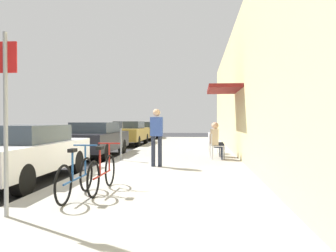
{
  "coord_description": "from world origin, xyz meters",
  "views": [
    {
      "loc": [
        3.12,
        -8.72,
        1.48
      ],
      "look_at": [
        1.43,
        8.48,
        1.19
      ],
      "focal_mm": 34.85,
      "sensor_mm": 36.0,
      "label": 1
    }
  ],
  "objects_px": {
    "parked_car_2": "(129,133)",
    "cafe_chair_1": "(214,143)",
    "parked_car_1": "(95,139)",
    "bicycle_1": "(76,177)",
    "parked_car_0": "(23,152)",
    "parking_meter": "(121,138)",
    "parked_car_3": "(145,130)",
    "seated_patron_1": "(216,138)",
    "street_sign": "(6,109)",
    "cafe_chair_2": "(213,141)",
    "bicycle_0": "(102,173)",
    "seated_patron_0": "(217,139)",
    "cafe_chair_0": "(215,145)",
    "pedestrian_standing": "(157,133)"
  },
  "relations": [
    {
      "from": "parked_car_2",
      "to": "cafe_chair_1",
      "type": "height_order",
      "value": "parked_car_2"
    },
    {
      "from": "parked_car_1",
      "to": "bicycle_1",
      "type": "distance_m",
      "value": 7.58
    },
    {
      "from": "parked_car_0",
      "to": "parking_meter",
      "type": "xyz_separation_m",
      "value": [
        1.55,
        3.45,
        0.17
      ]
    },
    {
      "from": "parked_car_3",
      "to": "seated_patron_1",
      "type": "relative_size",
      "value": 3.41
    },
    {
      "from": "parked_car_2",
      "to": "parking_meter",
      "type": "relative_size",
      "value": 3.33
    },
    {
      "from": "street_sign",
      "to": "cafe_chair_2",
      "type": "bearing_deg",
      "value": 70.36
    },
    {
      "from": "parked_car_1",
      "to": "bicycle_0",
      "type": "height_order",
      "value": "parked_car_1"
    },
    {
      "from": "parked_car_1",
      "to": "seated_patron_0",
      "type": "xyz_separation_m",
      "value": [
        4.82,
        -1.22,
        0.08
      ]
    },
    {
      "from": "cafe_chair_0",
      "to": "seated_patron_1",
      "type": "relative_size",
      "value": 0.67
    },
    {
      "from": "bicycle_1",
      "to": "seated_patron_1",
      "type": "bearing_deg",
      "value": 68.22
    },
    {
      "from": "street_sign",
      "to": "cafe_chair_0",
      "type": "xyz_separation_m",
      "value": [
        3.26,
        7.24,
        -1.02
      ]
    },
    {
      "from": "parking_meter",
      "to": "seated_patron_1",
      "type": "bearing_deg",
      "value": 25.88
    },
    {
      "from": "bicycle_0",
      "to": "seated_patron_0",
      "type": "relative_size",
      "value": 1.33
    },
    {
      "from": "seated_patron_1",
      "to": "parked_car_2",
      "type": "bearing_deg",
      "value": 125.91
    },
    {
      "from": "parked_car_0",
      "to": "bicycle_0",
      "type": "bearing_deg",
      "value": -29.5
    },
    {
      "from": "street_sign",
      "to": "seated_patron_0",
      "type": "xyz_separation_m",
      "value": [
        3.32,
        7.23,
        -0.82
      ]
    },
    {
      "from": "bicycle_1",
      "to": "street_sign",
      "type": "bearing_deg",
      "value": -115.51
    },
    {
      "from": "parked_car_1",
      "to": "parking_meter",
      "type": "xyz_separation_m",
      "value": [
        1.55,
        -1.95,
        0.15
      ]
    },
    {
      "from": "parked_car_3",
      "to": "pedestrian_standing",
      "type": "bearing_deg",
      "value": -79.17
    },
    {
      "from": "parked_car_2",
      "to": "street_sign",
      "type": "height_order",
      "value": "street_sign"
    },
    {
      "from": "parked_car_2",
      "to": "seated_patron_0",
      "type": "xyz_separation_m",
      "value": [
        4.82,
        -7.51,
        0.07
      ]
    },
    {
      "from": "cafe_chair_0",
      "to": "cafe_chair_1",
      "type": "distance_m",
      "value": 0.87
    },
    {
      "from": "parked_car_2",
      "to": "parked_car_3",
      "type": "xyz_separation_m",
      "value": [
        0.0,
        5.83,
        -0.04
      ]
    },
    {
      "from": "cafe_chair_0",
      "to": "seated_patron_0",
      "type": "height_order",
      "value": "seated_patron_0"
    },
    {
      "from": "parked_car_2",
      "to": "street_sign",
      "type": "distance_m",
      "value": 14.85
    },
    {
      "from": "parking_meter",
      "to": "cafe_chair_0",
      "type": "xyz_separation_m",
      "value": [
        3.21,
        0.74,
        -0.26
      ]
    },
    {
      "from": "parking_meter",
      "to": "bicycle_1",
      "type": "height_order",
      "value": "parking_meter"
    },
    {
      "from": "parked_car_2",
      "to": "pedestrian_standing",
      "type": "height_order",
      "value": "pedestrian_standing"
    },
    {
      "from": "parked_car_2",
      "to": "cafe_chair_2",
      "type": "distance_m",
      "value": 7.35
    },
    {
      "from": "seated_patron_0",
      "to": "bicycle_1",
      "type": "bearing_deg",
      "value": -114.5
    },
    {
      "from": "cafe_chair_2",
      "to": "parked_car_1",
      "type": "bearing_deg",
      "value": -171.71
    },
    {
      "from": "parked_car_0",
      "to": "parked_car_2",
      "type": "bearing_deg",
      "value": 90.0
    },
    {
      "from": "parked_car_0",
      "to": "parked_car_3",
      "type": "height_order",
      "value": "parked_car_3"
    },
    {
      "from": "parking_meter",
      "to": "seated_patron_1",
      "type": "xyz_separation_m",
      "value": [
        3.27,
        1.59,
        -0.07
      ]
    },
    {
      "from": "parked_car_0",
      "to": "cafe_chair_2",
      "type": "xyz_separation_m",
      "value": [
        4.77,
        6.1,
        -0.1
      ]
    },
    {
      "from": "bicycle_1",
      "to": "seated_patron_0",
      "type": "xyz_separation_m",
      "value": [
        2.76,
        6.07,
        0.34
      ]
    },
    {
      "from": "parked_car_0",
      "to": "pedestrian_standing",
      "type": "xyz_separation_m",
      "value": [
        2.95,
        2.12,
        0.4
      ]
    },
    {
      "from": "cafe_chair_1",
      "to": "parked_car_0",
      "type": "bearing_deg",
      "value": -133.32
    },
    {
      "from": "parked_car_0",
      "to": "seated_patron_0",
      "type": "xyz_separation_m",
      "value": [
        4.82,
        4.18,
        0.1
      ]
    },
    {
      "from": "parked_car_3",
      "to": "cafe_chair_0",
      "type": "xyz_separation_m",
      "value": [
        4.76,
        -13.34,
        -0.09
      ]
    },
    {
      "from": "bicycle_0",
      "to": "cafe_chair_1",
      "type": "bearing_deg",
      "value": 69.44
    },
    {
      "from": "parked_car_1",
      "to": "street_sign",
      "type": "distance_m",
      "value": 8.63
    },
    {
      "from": "seated_patron_0",
      "to": "cafe_chair_2",
      "type": "height_order",
      "value": "seated_patron_0"
    },
    {
      "from": "cafe_chair_1",
      "to": "pedestrian_standing",
      "type": "bearing_deg",
      "value": -121.73
    },
    {
      "from": "cafe_chair_1",
      "to": "bicycle_0",
      "type": "bearing_deg",
      "value": -110.56
    },
    {
      "from": "bicycle_1",
      "to": "cafe_chair_0",
      "type": "relative_size",
      "value": 1.97
    },
    {
      "from": "parked_car_3",
      "to": "street_sign",
      "type": "bearing_deg",
      "value": -85.83
    },
    {
      "from": "bicycle_0",
      "to": "pedestrian_standing",
      "type": "xyz_separation_m",
      "value": [
        0.58,
        3.46,
        0.64
      ]
    },
    {
      "from": "parked_car_3",
      "to": "seated_patron_1",
      "type": "height_order",
      "value": "seated_patron_1"
    },
    {
      "from": "parked_car_0",
      "to": "bicycle_0",
      "type": "relative_size",
      "value": 2.57
    }
  ]
}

